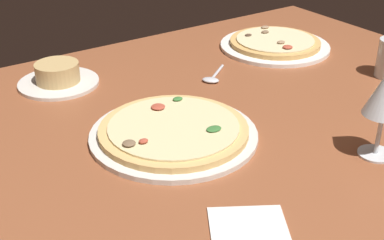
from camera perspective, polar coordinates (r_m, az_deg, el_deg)
dining_table at (r=103.31cm, az=1.93°, el=-2.11°), size 150.00×110.00×4.00cm
pizza_main at (r=99.46cm, az=-2.01°, el=-1.27°), size 31.92×31.92×3.39cm
pizza_side at (r=145.74cm, az=8.96°, el=8.14°), size 29.48×29.48×3.31cm
ramekin_on_saucer at (r=124.89cm, az=-14.31°, el=4.60°), size 18.43×18.43×5.22cm
spoon at (r=124.30cm, az=2.23°, el=4.58°), size 10.39×8.51×1.00cm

